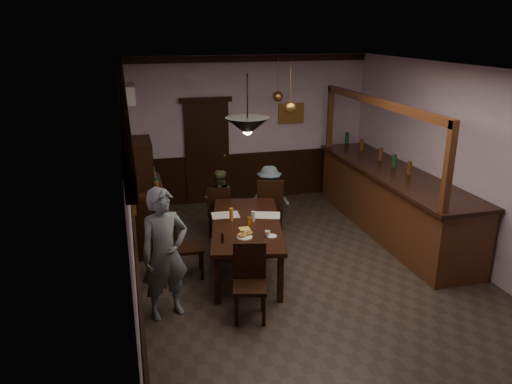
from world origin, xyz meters
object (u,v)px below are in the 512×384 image
object	(u,v)px
soda_can	(250,221)
chair_far_right	(270,204)
person_seated_right	(269,198)
chair_side	(183,243)
chair_near	(250,278)
sideboard	(148,203)
person_seated_left	(219,200)
person_standing	(165,254)
dining_table	(247,227)
chair_far_left	(219,209)
pendant_brass_mid	(290,107)
pendant_iron	(248,126)
pendant_brass_far	(278,96)
coffee_cup	(267,233)
bar_counter	(391,200)

from	to	relation	value
soda_can	chair_far_right	bearing A→B (deg)	61.43
person_seated_right	chair_side	bearing A→B (deg)	50.45
chair_near	sideboard	world-z (taller)	sideboard
chair_near	person_seated_left	world-z (taller)	person_seated_left
chair_side	sideboard	xyz separation A→B (m)	(-0.42, 1.33, 0.19)
person_standing	person_seated_left	size ratio (longest dim) A/B	1.51
dining_table	sideboard	bearing A→B (deg)	136.08
person_seated_right	soda_can	bearing A→B (deg)	74.69
person_standing	person_seated_left	xyz separation A→B (m)	(1.17, 2.61, -0.29)
chair_far_left	chair_far_right	world-z (taller)	chair_far_right
soda_can	sideboard	xyz separation A→B (m)	(-1.39, 1.42, -0.09)
chair_far_right	sideboard	xyz separation A→B (m)	(-2.07, 0.18, 0.15)
chair_side	pendant_brass_mid	distance (m)	2.74
chair_near	soda_can	distance (m)	1.26
chair_far_left	pendant_iron	size ratio (longest dim) A/B	1.23
chair_side	soda_can	world-z (taller)	chair_side
dining_table	pendant_iron	size ratio (longest dim) A/B	3.14
person_standing	person_seated_right	bearing A→B (deg)	31.38
person_seated_right	pendant_iron	world-z (taller)	pendant_iron
pendant_brass_far	pendant_iron	bearing A→B (deg)	-113.81
chair_side	coffee_cup	distance (m)	1.28
chair_far_right	chair_near	size ratio (longest dim) A/B	1.09
sideboard	person_seated_left	bearing A→B (deg)	13.14
pendant_brass_far	dining_table	bearing A→B (deg)	-117.58
dining_table	pendant_brass_far	xyz separation A→B (m)	(1.14, 2.19, 1.61)
sideboard	pendant_brass_mid	xyz separation A→B (m)	(2.31, -0.43, 1.58)
coffee_cup	sideboard	world-z (taller)	sideboard
person_seated_left	pendant_iron	size ratio (longest dim) A/B	1.50
soda_can	pendant_brass_far	size ratio (longest dim) A/B	0.15
person_seated_right	sideboard	distance (m)	2.14
chair_far_left	person_seated_left	world-z (taller)	person_seated_left
person_seated_left	dining_table	bearing A→B (deg)	105.10
chair_far_right	person_seated_left	distance (m)	0.94
coffee_cup	pendant_iron	world-z (taller)	pendant_iron
chair_side	person_seated_left	xyz separation A→B (m)	(0.84, 1.62, 0.03)
coffee_cup	person_seated_left	bearing A→B (deg)	109.20
pendant_brass_mid	person_seated_right	bearing A→B (deg)	108.34
chair_side	dining_table	bearing A→B (deg)	-85.54
bar_counter	pendant_iron	bearing A→B (deg)	-152.98
person_standing	sideboard	size ratio (longest dim) A/B	0.95
bar_counter	person_seated_right	bearing A→B (deg)	162.02
person_seated_right	sideboard	bearing A→B (deg)	13.40
bar_counter	pendant_brass_far	distance (m)	2.79
chair_far_right	pendant_brass_mid	xyz separation A→B (m)	(0.24, -0.26, 1.72)
chair_far_left	chair_near	distance (m)	2.63
chair_far_right	person_seated_right	distance (m)	0.29
dining_table	person_seated_right	size ratio (longest dim) A/B	1.98
chair_far_right	person_seated_left	world-z (taller)	person_seated_left
person_seated_right	pendant_iron	xyz separation A→B (m)	(-0.93, -2.20, 1.76)
person_seated_left	pendant_brass_mid	xyz separation A→B (m)	(1.06, -0.73, 1.73)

